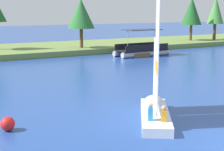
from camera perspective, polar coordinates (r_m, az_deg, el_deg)
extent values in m
cube|color=olive|center=(41.13, -15.11, 4.01)|extent=(80.00, 11.32, 0.60)
cylinder|color=brown|center=(39.85, -5.06, 6.16)|extent=(0.38, 0.38, 2.21)
cone|color=#286B2D|center=(39.72, -5.12, 10.11)|extent=(3.07, 3.07, 3.28)
cylinder|color=brown|center=(50.68, 12.84, 6.91)|extent=(0.37, 0.37, 2.20)
cone|color=#1E5B23|center=(50.58, 12.99, 10.29)|extent=(2.85, 2.85, 3.77)
cylinder|color=brown|center=(52.88, 16.51, 6.94)|extent=(0.44, 0.44, 2.30)
cone|color=#47893D|center=(52.78, 16.69, 10.24)|extent=(2.42, 2.42, 3.79)
cube|color=brown|center=(38.19, 2.98, 3.74)|extent=(1.93, 4.85, 0.44)
cube|color=white|center=(15.77, 7.10, -6.60)|extent=(3.54, 4.51, 0.40)
cone|color=white|center=(17.97, 6.72, -4.42)|extent=(1.54, 1.56, 1.09)
cylinder|color=#B7B7BC|center=(15.60, 7.28, 4.98)|extent=(0.08, 0.08, 5.88)
cube|color=white|center=(14.71, 7.45, 3.33)|extent=(1.05, 1.58, 4.71)
cube|color=orange|center=(14.78, 7.41, 1.43)|extent=(0.95, 1.43, 0.57)
cube|color=white|center=(16.56, 7.03, 0.97)|extent=(0.80, 1.20, 2.98)
cylinder|color=#B7B7BC|center=(15.20, 7.23, -5.63)|extent=(1.07, 1.59, 0.06)
cube|color=orange|center=(14.36, 8.50, -6.59)|extent=(0.32, 0.34, 0.47)
sphere|color=tan|center=(14.26, 8.54, -5.27)|extent=(0.20, 0.20, 0.20)
cube|color=#338CCC|center=(14.43, 6.34, -6.29)|extent=(0.32, 0.34, 0.54)
sphere|color=tan|center=(14.32, 6.37, -4.83)|extent=(0.20, 0.20, 0.20)
cylinder|color=#B2B2B7|center=(38.21, 4.17, 3.85)|extent=(6.05, 0.82, 0.60)
cylinder|color=#B2B2B7|center=(36.92, 5.63, 3.59)|extent=(6.05, 0.82, 0.60)
cube|color=black|center=(37.52, 4.90, 4.25)|extent=(5.86, 2.42, 0.10)
cube|color=black|center=(38.30, 4.01, 4.93)|extent=(5.55, 0.30, 0.60)
cube|color=black|center=(36.68, 5.84, 4.64)|extent=(5.55, 0.30, 0.60)
cylinder|color=#B2B2B7|center=(38.51, 7.10, 5.99)|extent=(0.06, 0.06, 2.06)
cylinder|color=#B2B2B7|center=(36.38, 2.61, 5.78)|extent=(0.06, 0.06, 2.06)
cube|color=#333842|center=(37.34, 4.95, 7.53)|extent=(4.17, 2.14, 0.08)
sphere|color=red|center=(14.93, -16.80, -7.62)|extent=(0.59, 0.59, 0.59)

